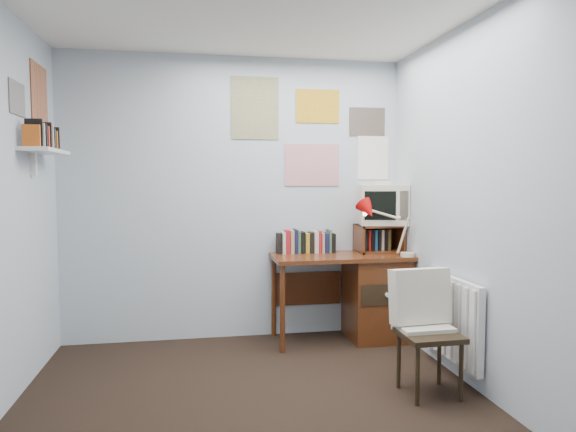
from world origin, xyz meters
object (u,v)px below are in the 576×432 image
Objects in this scene: desk_lamp at (408,231)px; crt_tv at (383,203)px; tv_riser at (379,238)px; desk at (370,293)px; radiator at (451,318)px; wall_shelf at (45,151)px; desk_chair at (429,335)px.

desk_lamp is 1.06× the size of crt_tv.
desk_lamp is 0.36m from tv_riser.
crt_tv reaches higher than desk.
wall_shelf reaches higher than radiator.
crt_tv is (0.04, 0.02, 0.32)m from tv_riser.
desk_chair is at bearing -99.96° from desk_lamp.
tv_riser is at bearing 42.96° from desk.
desk is 3.00× the size of tv_riser.
desk is at bearing 8.40° from wall_shelf.
tv_riser is 2.83m from wall_shelf.
crt_tv reaches higher than desk_chair.
desk_lamp is 0.92m from radiator.
tv_riser is 1.15m from radiator.
radiator is (0.17, -1.04, -0.47)m from tv_riser.
crt_tv is at bearing 39.52° from desk.
tv_riser reaches higher than desk_chair.
wall_shelf is at bearing -157.19° from crt_tv.
desk_chair is (-0.02, -1.23, -0.01)m from desk.
desk_chair is 1.28× the size of wall_shelf.
desk_chair is 0.99× the size of radiator.
tv_riser is (0.12, 0.11, 0.48)m from desk.
desk_chair is at bearing -136.24° from radiator.
crt_tv is (-0.11, 0.33, 0.23)m from desk_lamp.
desk is at bearing 107.24° from radiator.
desk_chair reaches higher than radiator.
wall_shelf is at bearing 160.18° from desk_chair.
tv_riser is at bearing 99.28° from radiator.
crt_tv is at bearing 113.46° from desk_lamp.
desk_lamp is at bearing 91.89° from radiator.
desk_lamp reaches higher than desk_chair.
wall_shelf is (-2.73, -0.51, 0.41)m from crt_tv.
crt_tv reaches higher than radiator.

